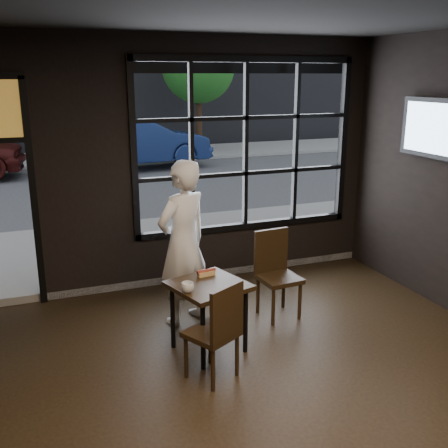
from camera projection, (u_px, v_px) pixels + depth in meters
name	position (u px, v px, depth m)	size (l,w,h in m)	color
window_frame	(246.00, 146.00, 6.94)	(3.06, 0.12, 2.28)	black
street_asphalt	(57.00, 133.00, 25.45)	(60.00, 41.00, 0.04)	#545456
cafe_table	(209.00, 317.00, 5.26)	(0.67, 0.67, 0.73)	black
chair_near	(211.00, 330.00, 4.75)	(0.41, 0.41, 0.95)	black
chair_window	(279.00, 276.00, 5.97)	(0.43, 0.43, 1.00)	black
man	(183.00, 243.00, 5.75)	(0.68, 0.44, 1.85)	silver
hotdog	(206.00, 273.00, 5.36)	(0.20, 0.08, 0.06)	tan
cup	(188.00, 287.00, 4.94)	(0.12, 0.12, 0.10)	silver
tv	(439.00, 129.00, 6.00)	(0.13, 1.17, 0.69)	black
navy_car	(137.00, 142.00, 15.33)	(1.50, 4.29, 1.41)	navy
tree_right	(198.00, 66.00, 17.62)	(2.48, 2.48, 4.23)	#332114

